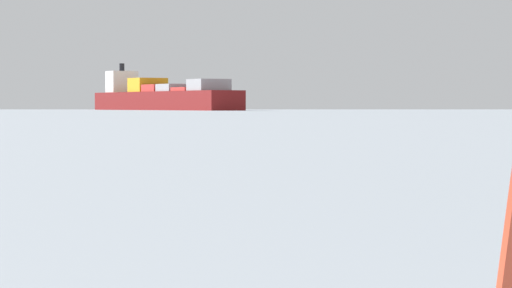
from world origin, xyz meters
TOP-DOWN VIEW (x-y plane):
  - cargo_ship at (113.85, 828.68)m, footprint 86.01×186.61m
  - distant_headland at (373.32, 1531.21)m, footprint 1332.54×644.04m

SIDE VIEW (x-z plane):
  - cargo_ship at x=113.85m, z-range -8.55..27.53m
  - distant_headland at x=373.32m, z-range 0.00..46.12m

